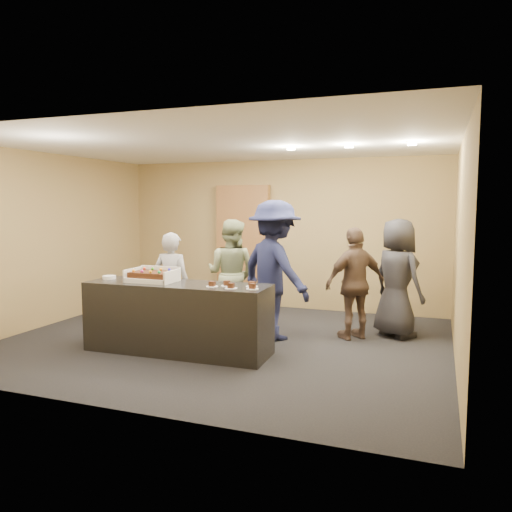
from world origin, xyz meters
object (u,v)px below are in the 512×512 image
plate_stack (109,277)px  person_sage_man (231,274)px  cake_box (153,278)px  serving_counter (178,318)px  person_dark_suit (397,278)px  storage_cabinet (243,246)px  sheet_cake (152,274)px  person_brown_extra (355,283)px  person_server_grey (172,285)px  person_navy_man (274,270)px

plate_stack → person_sage_man: 1.87m
cake_box → person_sage_man: (0.50, 1.44, -0.11)m
serving_counter → person_dark_suit: person_dark_suit is taller
storage_cabinet → plate_stack: (-0.71, -3.10, -0.20)m
serving_counter → storage_cabinet: storage_cabinet is taller
person_sage_man → person_dark_suit: size_ratio=0.98×
sheet_cake → plate_stack: (-0.67, -0.00, -0.07)m
serving_counter → cake_box: 0.62m
person_brown_extra → serving_counter: bearing=-6.3°
storage_cabinet → person_dark_suit: storage_cabinet is taller
serving_counter → person_dark_suit: size_ratio=1.41×
storage_cabinet → person_server_grey: size_ratio=1.49×
person_navy_man → person_brown_extra: person_navy_man is taller
person_brown_extra → person_dark_suit: bearing=170.2°
storage_cabinet → cake_box: 3.08m
serving_counter → person_server_grey: 0.80m
person_server_grey → person_sage_man: (0.55, 0.85, 0.08)m
cake_box → plate_stack: size_ratio=3.43×
plate_stack → person_server_grey: 0.88m
person_navy_man → person_sage_man: bearing=5.9°
serving_counter → storage_cabinet: (-0.33, 3.09, 0.67)m
cake_box → person_sage_man: bearing=71.0°
cake_box → person_navy_man: bearing=37.7°
serving_counter → person_sage_man: size_ratio=1.43×
serving_counter → person_navy_man: bearing=46.1°
sheet_cake → person_sage_man: 1.55m
cake_box → person_brown_extra: 2.79m
person_brown_extra → cake_box: bearing=-11.0°
plate_stack → person_brown_extra: size_ratio=0.11×
serving_counter → person_server_grey: (-0.43, 0.61, 0.31)m
serving_counter → person_server_grey: bearing=123.6°
person_server_grey → plate_stack: bearing=42.4°
person_brown_extra → person_dark_suit: person_dark_suit is taller
person_brown_extra → person_dark_suit: (0.54, 0.34, 0.06)m
plate_stack → storage_cabinet: bearing=77.0°
sheet_cake → serving_counter: bearing=0.0°
plate_stack → person_navy_man: person_navy_man is taller
person_server_grey → person_dark_suit: (3.01, 1.17, 0.09)m
person_server_grey → person_sage_man: bearing=-125.5°
serving_counter → person_dark_suit: bearing=33.1°
person_server_grey → serving_counter: bearing=122.6°
sheet_cake → plate_stack: 0.67m
person_sage_man → person_brown_extra: person_sage_man is taller
person_server_grey → person_navy_man: (1.39, 0.44, 0.22)m
serving_counter → person_navy_man: 1.52m
serving_counter → person_brown_extra: size_ratio=1.51×
serving_counter → cake_box: cake_box is taller
plate_stack → person_sage_man: (1.17, 1.46, -0.09)m
cake_box → sheet_cake: bearing=-90.8°
person_server_grey → person_navy_man: bearing=-164.8°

